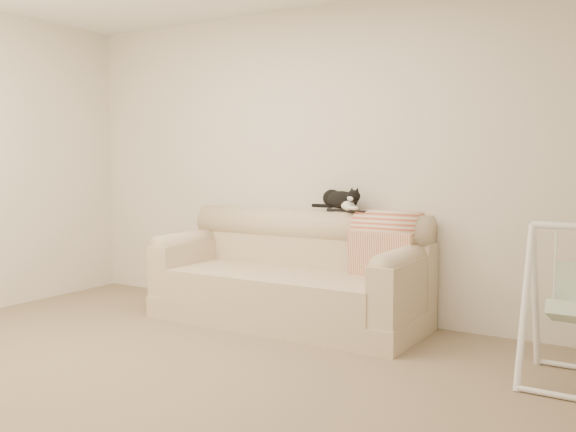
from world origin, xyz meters
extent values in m
plane|color=#7A6B54|center=(0.00, 0.00, 0.00)|extent=(5.00, 5.00, 0.00)
cube|color=silver|center=(0.00, 2.00, 1.30)|extent=(5.00, 0.04, 2.60)
cube|color=tan|center=(-0.04, 1.53, 0.09)|extent=(2.20, 0.90, 0.18)
cube|color=tan|center=(-0.04, 1.42, 0.30)|extent=(1.80, 0.68, 0.24)
cube|color=tan|center=(-0.04, 1.87, 0.43)|extent=(2.20, 0.22, 0.50)
cylinder|color=tan|center=(-0.04, 1.87, 0.76)|extent=(2.16, 0.28, 0.28)
cube|color=tan|center=(-1.03, 1.53, 0.39)|extent=(0.20, 0.88, 0.42)
cylinder|color=tan|center=(-1.03, 1.53, 0.60)|extent=(0.18, 0.84, 0.18)
cube|color=tan|center=(0.95, 1.53, 0.39)|extent=(0.20, 0.88, 0.42)
cylinder|color=tan|center=(0.95, 1.53, 0.60)|extent=(0.18, 0.84, 0.18)
cube|color=black|center=(0.24, 1.87, 0.91)|extent=(0.19, 0.08, 0.02)
cube|color=gray|center=(0.24, 1.87, 0.92)|extent=(0.11, 0.05, 0.01)
cube|color=black|center=(0.44, 1.83, 0.91)|extent=(0.18, 0.09, 0.02)
ellipsoid|color=black|center=(0.27, 1.88, 0.99)|extent=(0.37, 0.26, 0.14)
ellipsoid|color=black|center=(0.16, 1.92, 1.00)|extent=(0.20, 0.19, 0.14)
ellipsoid|color=white|center=(0.35, 1.83, 0.96)|extent=(0.15, 0.12, 0.10)
ellipsoid|color=black|center=(0.42, 1.80, 1.03)|extent=(0.13, 0.14, 0.10)
ellipsoid|color=white|center=(0.41, 1.76, 1.01)|extent=(0.07, 0.06, 0.04)
sphere|color=#BF7272|center=(0.40, 1.74, 1.01)|extent=(0.01, 0.01, 0.01)
cone|color=black|center=(0.39, 1.82, 1.08)|extent=(0.04, 0.05, 0.05)
cone|color=black|center=(0.45, 1.80, 1.08)|extent=(0.06, 0.06, 0.05)
sphere|color=#A7871E|center=(0.39, 1.77, 1.04)|extent=(0.02, 0.02, 0.02)
sphere|color=#A7871E|center=(0.42, 1.76, 1.04)|extent=(0.02, 0.02, 0.02)
ellipsoid|color=white|center=(0.39, 1.78, 0.94)|extent=(0.08, 0.09, 0.03)
ellipsoid|color=white|center=(0.44, 1.76, 0.94)|extent=(0.08, 0.09, 0.03)
cylinder|color=black|center=(0.09, 1.88, 0.94)|extent=(0.19, 0.04, 0.03)
cylinder|color=#C4543C|center=(0.69, 1.87, 0.76)|extent=(0.52, 0.33, 0.33)
cube|color=#C4543C|center=(0.69, 1.70, 0.56)|extent=(0.52, 0.09, 0.42)
cylinder|color=white|center=(1.88, 1.05, 0.47)|extent=(0.05, 0.33, 0.94)
cylinder|color=white|center=(1.88, 1.34, 0.47)|extent=(0.05, 0.33, 0.94)
cylinder|color=white|center=(2.14, 0.90, 0.02)|extent=(0.54, 0.04, 0.03)
cylinder|color=white|center=(2.02, 1.19, 0.71)|extent=(0.02, 0.02, 0.45)
camera|label=1|loc=(2.61, -2.81, 1.31)|focal=40.00mm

